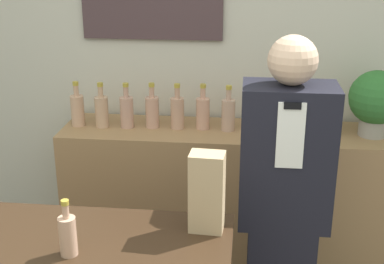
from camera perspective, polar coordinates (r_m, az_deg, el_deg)
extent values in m
cube|color=beige|center=(3.26, 0.53, 8.84)|extent=(5.20, 0.06, 2.70)
cube|color=#9E754C|center=(3.27, 3.90, -7.59)|extent=(1.95, 0.45, 0.94)
cube|color=#332214|center=(2.07, -14.10, -12.75)|extent=(1.26, 0.70, 0.04)
cube|color=black|center=(2.40, 10.05, -2.57)|extent=(0.41, 0.24, 0.65)
cube|color=white|center=(2.23, 10.46, -0.40)|extent=(0.11, 0.01, 0.29)
cube|color=black|center=(2.18, 10.68, 2.77)|extent=(0.07, 0.01, 0.03)
sphere|color=#DBB293|center=(2.27, 10.71, 7.53)|extent=(0.21, 0.21, 0.21)
cylinder|color=#9E998E|center=(3.14, 18.72, 0.46)|extent=(0.16, 0.16, 0.09)
sphere|color=#2D6B2D|center=(3.09, 19.08, 3.49)|extent=(0.30, 0.30, 0.30)
cube|color=tan|center=(2.06, 1.60, -6.44)|extent=(0.14, 0.10, 0.32)
cylinder|color=tan|center=(1.99, -13.10, -10.78)|extent=(0.06, 0.06, 0.15)
cylinder|color=tan|center=(1.94, -13.33, -8.24)|extent=(0.02, 0.02, 0.05)
cylinder|color=#B29933|center=(1.93, -13.41, -7.32)|extent=(0.03, 0.03, 0.02)
cylinder|color=tan|center=(3.20, -12.11, 2.23)|extent=(0.08, 0.08, 0.18)
cylinder|color=tan|center=(3.16, -12.27, 4.34)|extent=(0.03, 0.03, 0.06)
cylinder|color=#B29933|center=(3.15, -12.32, 5.08)|extent=(0.03, 0.03, 0.02)
cylinder|color=tan|center=(3.15, -9.61, 2.12)|extent=(0.08, 0.08, 0.18)
cylinder|color=tan|center=(3.11, -9.74, 4.26)|extent=(0.03, 0.03, 0.06)
cylinder|color=#B29933|center=(3.10, -9.78, 5.01)|extent=(0.03, 0.03, 0.02)
cylinder|color=tan|center=(3.12, -6.97, 2.09)|extent=(0.08, 0.08, 0.18)
cylinder|color=tan|center=(3.08, -7.07, 4.24)|extent=(0.03, 0.03, 0.06)
cylinder|color=#B29933|center=(3.07, -7.10, 5.01)|extent=(0.03, 0.03, 0.02)
cylinder|color=tan|center=(3.10, -4.26, 2.10)|extent=(0.08, 0.08, 0.18)
cylinder|color=tan|center=(3.07, -4.32, 4.27)|extent=(0.03, 0.03, 0.06)
cylinder|color=#B29933|center=(3.06, -4.34, 5.03)|extent=(0.03, 0.03, 0.02)
cylinder|color=tan|center=(3.08, -1.57, 2.01)|extent=(0.08, 0.08, 0.18)
cylinder|color=tan|center=(3.04, -1.60, 4.19)|extent=(0.03, 0.03, 0.06)
cylinder|color=#B29933|center=(3.03, -1.60, 4.96)|extent=(0.03, 0.03, 0.02)
cylinder|color=tan|center=(3.07, 1.16, 1.98)|extent=(0.08, 0.08, 0.18)
cylinder|color=tan|center=(3.04, 1.18, 4.16)|extent=(0.03, 0.03, 0.06)
cylinder|color=#B29933|center=(3.03, 1.18, 4.93)|extent=(0.03, 0.03, 0.02)
cylinder|color=tan|center=(3.05, 3.89, 1.79)|extent=(0.08, 0.08, 0.18)
cylinder|color=tan|center=(3.01, 3.94, 3.99)|extent=(0.03, 0.03, 0.06)
cylinder|color=#B29933|center=(3.00, 3.96, 4.77)|extent=(0.03, 0.03, 0.02)
cylinder|color=tan|center=(3.06, 6.64, 1.76)|extent=(0.08, 0.08, 0.18)
cylinder|color=tan|center=(3.02, 6.73, 3.95)|extent=(0.03, 0.03, 0.06)
cylinder|color=#B29933|center=(3.01, 6.77, 4.72)|extent=(0.03, 0.03, 0.02)
cylinder|color=tan|center=(3.05, 9.40, 1.56)|extent=(0.08, 0.08, 0.18)
cylinder|color=tan|center=(3.01, 9.53, 3.75)|extent=(0.03, 0.03, 0.06)
cylinder|color=#B29933|center=(3.00, 9.58, 4.53)|extent=(0.03, 0.03, 0.02)
cylinder|color=tan|center=(3.06, 12.14, 1.46)|extent=(0.08, 0.08, 0.18)
cylinder|color=tan|center=(3.03, 12.30, 3.64)|extent=(0.03, 0.03, 0.06)
cylinder|color=#B29933|center=(3.02, 12.36, 4.42)|extent=(0.03, 0.03, 0.02)
cylinder|color=tan|center=(3.08, 14.85, 1.35)|extent=(0.08, 0.08, 0.18)
cylinder|color=tan|center=(3.05, 15.05, 3.52)|extent=(0.03, 0.03, 0.06)
cylinder|color=#B29933|center=(3.04, 15.12, 4.29)|extent=(0.03, 0.03, 0.02)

